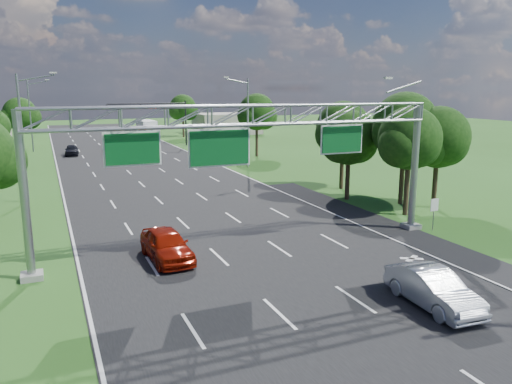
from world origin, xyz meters
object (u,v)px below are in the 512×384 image
traffic_signal (164,113)px  silver_sedan (433,289)px  box_truck (148,130)px  regulatory_sign (434,208)px  sign_gantry (252,127)px  red_coupe (167,245)px

traffic_signal → silver_sedan: traffic_signal is taller
box_truck → silver_sedan: bearing=-93.7°
silver_sedan → box_truck: size_ratio=0.54×
regulatory_sign → sign_gantry: bearing=175.2°
regulatory_sign → box_truck: 66.03m
red_coupe → sign_gantry: bearing=-5.5°
regulatory_sign → box_truck: box_truck is taller
regulatory_sign → traffic_signal: size_ratio=0.17×
regulatory_sign → silver_sedan: regulatory_sign is taller
traffic_signal → red_coupe: (-11.94, -52.83, -4.33)m
traffic_signal → box_truck: 12.34m
sign_gantry → regulatory_sign: bearing=-4.8°
regulatory_sign → traffic_signal: bearing=95.2°
silver_sedan → box_truck: (2.81, 74.63, 0.80)m
regulatory_sign → red_coupe: regulatory_sign is taller
regulatory_sign → box_truck: (-5.22, 65.83, 0.07)m
regulatory_sign → red_coupe: 16.91m
sign_gantry → traffic_signal: 53.51m
traffic_signal → box_truck: size_ratio=1.40×
sign_gantry → red_coupe: 7.72m
sign_gantry → red_coupe: (-4.79, 0.17, -6.06)m
red_coupe → silver_sedan: (8.84, -9.99, -0.05)m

